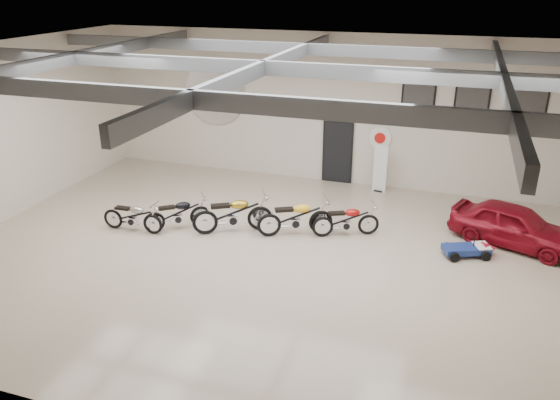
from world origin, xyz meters
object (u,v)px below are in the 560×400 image
(motorcycle_gold, at_px, (233,213))
(motorcycle_red, at_px, (346,220))
(go_kart, at_px, (471,247))
(vintage_car, at_px, (514,225))
(motorcycle_silver, at_px, (132,216))
(motorcycle_yellow, at_px, (295,217))
(motorcycle_black, at_px, (177,213))
(banner_stand, at_px, (380,167))

(motorcycle_gold, distance_m, motorcycle_red, 3.13)
(go_kart, height_order, vintage_car, vintage_car)
(motorcycle_red, bearing_deg, motorcycle_gold, 169.27)
(motorcycle_silver, distance_m, motorcycle_yellow, 4.54)
(motorcycle_silver, bearing_deg, go_kart, 7.27)
(vintage_car, bearing_deg, go_kart, 155.74)
(motorcycle_silver, xyz_separation_m, motorcycle_black, (1.13, 0.52, 0.02))
(motorcycle_gold, xyz_separation_m, motorcycle_yellow, (1.70, 0.38, -0.03))
(motorcycle_yellow, xyz_separation_m, go_kart, (4.62, 0.21, -0.28))
(motorcycle_black, height_order, vintage_car, vintage_car)
(banner_stand, relative_size, motorcycle_yellow, 0.81)
(motorcycle_gold, relative_size, go_kart, 1.52)
(banner_stand, xyz_separation_m, motorcycle_black, (-4.94, -4.71, -0.36))
(motorcycle_gold, bearing_deg, vintage_car, -17.01)
(motorcycle_red, bearing_deg, motorcycle_yellow, 170.98)
(banner_stand, bearing_deg, vintage_car, -23.73)
(go_kart, bearing_deg, motorcycle_yellow, 159.80)
(motorcycle_black, bearing_deg, motorcycle_gold, -26.39)
(motorcycle_gold, height_order, motorcycle_red, motorcycle_gold)
(motorcycle_yellow, bearing_deg, motorcycle_gold, 165.24)
(banner_stand, xyz_separation_m, motorcycle_gold, (-3.39, -4.39, -0.27))
(motorcycle_gold, bearing_deg, go_kart, -24.14)
(motorcycle_red, xyz_separation_m, go_kart, (3.29, -0.16, -0.22))
(motorcycle_gold, relative_size, motorcycle_yellow, 1.06)
(motorcycle_yellow, bearing_deg, vintage_car, -14.93)
(motorcycle_black, bearing_deg, motorcycle_silver, 166.60)
(banner_stand, distance_m, motorcycle_yellow, 4.37)
(motorcycle_gold, height_order, vintage_car, motorcycle_gold)
(motorcycle_black, bearing_deg, go_kart, -31.32)
(motorcycle_gold, distance_m, motorcycle_yellow, 1.74)
(motorcycle_gold, distance_m, go_kart, 6.35)
(banner_stand, relative_size, motorcycle_silver, 0.94)
(motorcycle_silver, distance_m, motorcycle_black, 1.24)
(banner_stand, distance_m, motorcycle_silver, 8.01)
(motorcycle_black, xyz_separation_m, motorcycle_yellow, (3.24, 0.70, 0.05))
(vintage_car, bearing_deg, motorcycle_gold, 123.19)
(motorcycle_black, height_order, go_kart, motorcycle_black)
(go_kart, relative_size, vintage_car, 0.44)
(motorcycle_black, distance_m, motorcycle_yellow, 3.32)
(banner_stand, height_order, motorcycle_yellow, banner_stand)
(motorcycle_silver, relative_size, motorcycle_yellow, 0.86)
(banner_stand, bearing_deg, go_kart, -41.22)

